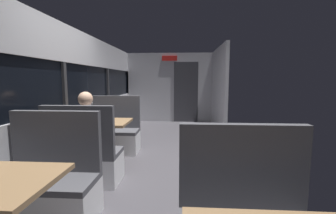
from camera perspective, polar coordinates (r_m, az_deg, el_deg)
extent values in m
cube|color=#423F44|center=(3.81, -3.37, -15.23)|extent=(3.30, 9.20, 0.02)
cube|color=#B2B2B7|center=(4.09, -24.17, -7.14)|extent=(0.08, 8.40, 0.95)
cube|color=#B2B2B7|center=(4.02, -25.27, 14.46)|extent=(0.08, 8.40, 0.60)
cube|color=black|center=(3.99, -24.90, 4.81)|extent=(0.03, 8.40, 0.75)
cube|color=#2D2D30|center=(3.97, -24.52, 4.83)|extent=(0.06, 0.08, 0.75)
cube|color=#2D2D30|center=(5.91, -14.86, 5.70)|extent=(0.06, 0.08, 0.75)
cube|color=#2D2D30|center=(7.93, -10.03, 6.07)|extent=(0.06, 0.08, 0.75)
cube|color=#B2B2B7|center=(7.72, 0.40, 4.86)|extent=(2.90, 0.08, 2.30)
cube|color=#333338|center=(7.67, 4.49, 3.70)|extent=(0.80, 0.04, 2.00)
cube|color=red|center=(7.69, 0.38, 12.09)|extent=(0.50, 0.03, 0.16)
cube|color=#B2B2B7|center=(6.59, 12.52, 4.34)|extent=(0.08, 2.40, 2.30)
cube|color=silver|center=(2.76, -27.70, -20.44)|extent=(0.95, 0.50, 0.39)
cube|color=#47474C|center=(2.67, -27.98, -16.12)|extent=(0.95, 0.50, 0.06)
cube|color=#47474C|center=(2.73, -26.08, -7.64)|extent=(0.95, 0.08, 0.65)
cylinder|color=#9E9EA3|center=(4.02, -16.07, -8.88)|extent=(0.10, 0.10, 0.70)
cube|color=olive|center=(3.94, -16.25, -3.70)|extent=(0.90, 0.70, 0.04)
cube|color=silver|center=(3.49, -19.75, -14.17)|extent=(0.95, 0.50, 0.39)
cube|color=#47474C|center=(3.42, -19.90, -10.64)|extent=(0.95, 0.50, 0.06)
cube|color=#47474C|center=(3.14, -21.70, -5.55)|extent=(0.95, 0.08, 0.65)
cube|color=silver|center=(4.67, -13.26, -8.57)|extent=(0.95, 0.50, 0.39)
cube|color=#47474C|center=(4.61, -13.33, -5.88)|extent=(0.95, 0.50, 0.06)
cube|color=#47474C|center=(4.75, -12.72, -1.15)|extent=(0.95, 0.08, 0.65)
cube|color=#47474C|center=(1.86, 18.05, -13.93)|extent=(0.95, 0.08, 0.65)
cube|color=#26262D|center=(3.48, -19.77, -13.71)|extent=(0.30, 0.36, 0.45)
cube|color=#99999E|center=(3.38, -19.79, -5.05)|extent=(0.34, 0.22, 0.60)
sphere|color=tan|center=(3.34, -19.94, 1.92)|extent=(0.20, 0.20, 0.20)
cylinder|color=#99999E|center=(3.62, -21.59, -4.03)|extent=(0.07, 0.28, 0.07)
cylinder|color=#99999E|center=(3.47, -15.58, -4.26)|extent=(0.07, 0.28, 0.07)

